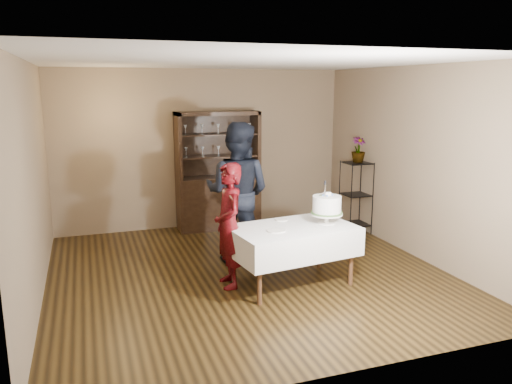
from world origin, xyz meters
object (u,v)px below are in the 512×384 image
Objects in this scene: woman at (229,226)px; cake at (327,206)px; plant_etagere at (356,194)px; man at (237,193)px; china_hutch at (218,190)px; potted_plant at (358,150)px; cake_table at (293,240)px.

cake is (1.20, -0.21, 0.19)m from woman.
man reaches higher than plant_etagere.
woman is at bearing 102.36° from man.
man reaches higher than cake.
china_hutch is 3.67× the size of cake.
potted_plant is (2.10, -1.03, 0.73)m from china_hutch.
woman is at bearing -149.96° from plant_etagere.
cake_table is at bearing -137.35° from plant_etagere.
cake is at bearing -129.62° from potted_plant.
china_hutch is 2.45m from potted_plant.
china_hutch is 1.26× the size of cake_table.
cake_table is (-1.88, -1.73, -0.09)m from plant_etagere.
china_hutch is 2.62m from woman.
cake_table is 0.60m from cake.
woman is at bearing 169.99° from cake.
man is 2.41m from potted_plant.
potted_plant is (0.02, 0.02, 0.74)m from plant_etagere.
man is at bearing -163.28° from potted_plant.
potted_plant reaches higher than plant_etagere.
man reaches higher than potted_plant.
cake is (-1.42, -1.73, 0.31)m from plant_etagere.
china_hutch is 4.83× the size of potted_plant.
plant_etagere is 0.75× the size of cake_table.
china_hutch reaches higher than plant_etagere.
plant_etagere is at bearing -26.83° from china_hutch.
china_hutch is 1.31× the size of woman.
china_hutch is at bearing 168.92° from woman.
woman is (-0.54, -2.57, 0.10)m from china_hutch.
cake_table is 1.20m from man.
woman is 0.95m from man.
cake is (0.66, -2.78, 0.29)m from china_hutch.
plant_etagere is at bearing -127.95° from man.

